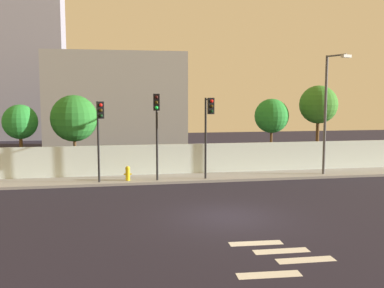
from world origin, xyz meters
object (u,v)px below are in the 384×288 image
(street_lamp_curbside, at_px, (328,106))
(roadside_tree_rightmost, at_px, (318,105))
(roadside_tree_midleft, at_px, (74,118))
(traffic_light_center, at_px, (208,121))
(traffic_light_left, at_px, (157,118))
(traffic_light_right, at_px, (100,124))
(fire_hydrant, at_px, (128,173))
(roadside_tree_leftmost, at_px, (20,122))
(roadside_tree_midright, at_px, (272,116))

(street_lamp_curbside, distance_m, roadside_tree_rightmost, 3.52)
(roadside_tree_midleft, distance_m, roadside_tree_rightmost, 16.09)
(traffic_light_center, height_order, street_lamp_curbside, street_lamp_curbside)
(traffic_light_left, distance_m, roadside_tree_rightmost, 11.99)
(traffic_light_right, relative_size, fire_hydrant, 5.43)
(traffic_light_left, relative_size, street_lamp_curbside, 0.68)
(roadside_tree_rightmost, bearing_deg, traffic_light_right, -165.12)
(traffic_light_right, bearing_deg, fire_hydrant, 23.43)
(street_lamp_curbside, distance_m, roadside_tree_midleft, 15.42)
(traffic_light_right, distance_m, fire_hydrant, 3.23)
(roadside_tree_leftmost, bearing_deg, roadside_tree_rightmost, 0.00)
(traffic_light_center, height_order, traffic_light_right, traffic_light_center)
(traffic_light_left, height_order, roadside_tree_rightmost, roadside_tree_rightmost)
(roadside_tree_rightmost, bearing_deg, roadside_tree_midright, 180.00)
(traffic_light_left, bearing_deg, roadside_tree_rightmost, 18.74)
(roadside_tree_leftmost, height_order, roadside_tree_midright, roadside_tree_midright)
(traffic_light_center, bearing_deg, roadside_tree_midright, 36.62)
(street_lamp_curbside, height_order, roadside_tree_rightmost, street_lamp_curbside)
(traffic_light_right, height_order, roadside_tree_rightmost, roadside_tree_rightmost)
(traffic_light_left, relative_size, roadside_tree_midleft, 0.98)
(roadside_tree_leftmost, bearing_deg, fire_hydrant, -26.96)
(street_lamp_curbside, bearing_deg, roadside_tree_midright, 123.96)
(street_lamp_curbside, relative_size, roadside_tree_leftmost, 1.63)
(roadside_tree_rightmost, bearing_deg, roadside_tree_leftmost, 180.00)
(traffic_light_left, distance_m, traffic_light_right, 3.08)
(roadside_tree_midright, relative_size, roadside_tree_rightmost, 0.84)
(fire_hydrant, bearing_deg, traffic_light_left, -22.28)
(fire_hydrant, bearing_deg, roadside_tree_midleft, 134.36)
(fire_hydrant, height_order, roadside_tree_rightmost, roadside_tree_rightmost)
(traffic_light_center, distance_m, roadside_tree_leftmost, 11.44)
(roadside_tree_midleft, height_order, roadside_tree_midright, roadside_tree_midleft)
(street_lamp_curbside, bearing_deg, traffic_light_center, -176.56)
(street_lamp_curbside, relative_size, roadside_tree_midleft, 1.44)
(roadside_tree_leftmost, bearing_deg, traffic_light_left, -26.04)
(traffic_light_right, xyz_separation_m, street_lamp_curbside, (13.38, 0.46, 0.91))
(roadside_tree_leftmost, relative_size, roadside_tree_midleft, 0.88)
(traffic_light_center, bearing_deg, roadside_tree_leftmost, 160.54)
(traffic_light_right, distance_m, roadside_tree_midleft, 4.17)
(traffic_light_left, bearing_deg, fire_hydrant, 157.72)
(traffic_light_right, bearing_deg, traffic_light_left, -0.35)
(traffic_light_right, bearing_deg, roadside_tree_midright, 19.02)
(street_lamp_curbside, bearing_deg, traffic_light_right, -178.02)
(traffic_light_center, relative_size, street_lamp_curbside, 0.65)
(traffic_light_left, height_order, street_lamp_curbside, street_lamp_curbside)
(traffic_light_center, height_order, roadside_tree_midleft, roadside_tree_midleft)
(traffic_light_right, bearing_deg, roadside_tree_leftmost, 141.45)
(traffic_light_left, xyz_separation_m, roadside_tree_midright, (8.04, 3.85, -0.12))
(traffic_light_left, height_order, traffic_light_right, traffic_light_left)
(traffic_light_center, bearing_deg, traffic_light_left, -179.27)
(traffic_light_center, relative_size, roadside_tree_midright, 0.99)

